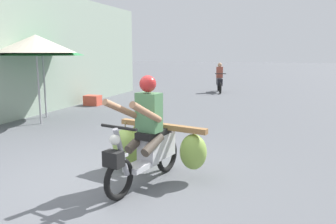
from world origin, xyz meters
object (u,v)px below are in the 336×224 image
Objects in this scene: produce_crate at (93,100)px; motorbike_main_loaded at (147,143)px; market_umbrella_near_shop at (36,44)px; market_umbrella_further_along at (42,49)px; motorbike_distant_ahead_left at (219,80)px.

motorbike_main_loaded is at bearing -52.05° from produce_crate.
market_umbrella_near_shop is 4.18× the size of produce_crate.
market_umbrella_near_shop is 3.76m from produce_crate.
motorbike_main_loaded is 0.80× the size of market_umbrella_further_along.
produce_crate is at bearing 96.58° from market_umbrella_near_shop.
motorbike_main_loaded is 5.92m from market_umbrella_further_along.
motorbike_distant_ahead_left is (-0.94, 11.26, 0.05)m from motorbike_main_loaded.
motorbike_distant_ahead_left is 9.36m from market_umbrella_near_shop.
market_umbrella_further_along reaches higher than motorbike_main_loaded.
motorbike_main_loaded is at bearing -85.24° from motorbike_distant_ahead_left.
market_umbrella_near_shop reaches higher than produce_crate.
motorbike_distant_ahead_left is at bearing 69.53° from market_umbrella_near_shop.
produce_crate is (-3.60, -5.44, -0.39)m from motorbike_distant_ahead_left.
market_umbrella_near_shop is at bearing -59.98° from market_umbrella_further_along.
produce_crate is at bearing -123.48° from motorbike_distant_ahead_left.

